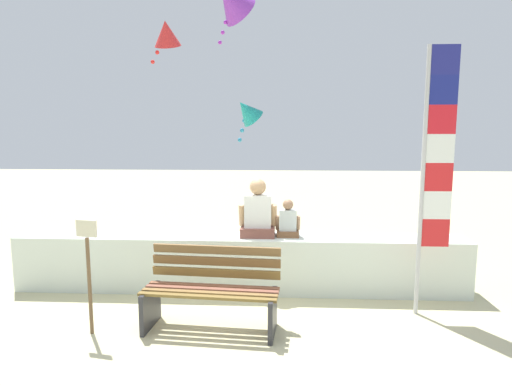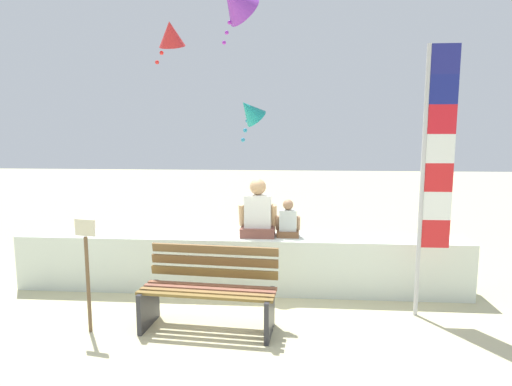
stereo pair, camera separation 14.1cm
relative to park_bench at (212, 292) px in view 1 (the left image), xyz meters
The scene contains 10 objects.
ground_plane 0.59m from the park_bench, 62.32° to the left, with size 40.00×40.00×0.00m, color #C3BC8E.
seawall_ledge 1.24m from the park_bench, 80.82° to the left, with size 6.15×0.60×0.76m, color silver.
park_bench is the anchor object (origin of this frame).
person_adult 1.48m from the park_bench, 70.11° to the left, with size 0.52×0.38×0.79m.
person_child 1.61m from the park_bench, 55.30° to the left, with size 0.33×0.25×0.51m.
flag_banner 2.93m from the park_bench, 11.45° to the left, with size 0.37×0.05×3.14m.
kite_teal 4.10m from the park_bench, 87.81° to the left, with size 0.73×0.68×0.88m.
kite_purple 6.10m from the park_bench, 93.02° to the left, with size 1.17×1.17×1.23m.
kite_red 5.82m from the park_bench, 109.70° to the left, with size 0.62×0.69×0.90m.
sign_post 1.35m from the park_bench, behind, with size 0.24×0.06×1.26m.
Camera 1 is at (0.54, -4.96, 2.17)m, focal length 30.40 mm.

